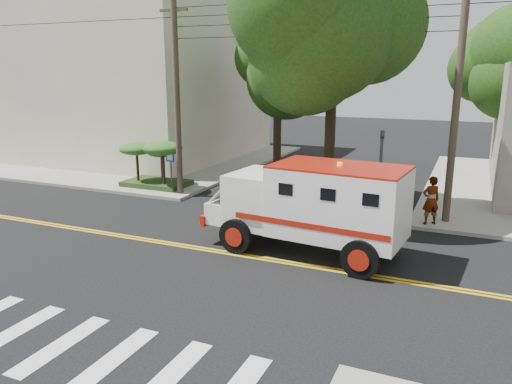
% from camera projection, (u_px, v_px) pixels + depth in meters
% --- Properties ---
extents(ground, '(100.00, 100.00, 0.00)m').
position_uv_depth(ground, '(228.00, 253.00, 16.33)').
color(ground, black).
rests_on(ground, ground).
extents(sidewalk_nw, '(17.00, 17.00, 0.15)m').
position_uv_depth(sidewalk_nw, '(140.00, 158.00, 33.60)').
color(sidewalk_nw, gray).
rests_on(sidewalk_nw, ground).
extents(building_left, '(16.00, 14.00, 10.00)m').
position_uv_depth(building_left, '(125.00, 80.00, 34.51)').
color(building_left, beige).
rests_on(building_left, sidewalk_nw).
extents(utility_pole_left, '(0.28, 0.28, 9.00)m').
position_uv_depth(utility_pole_left, '(177.00, 100.00, 22.79)').
color(utility_pole_left, '#382D23').
rests_on(utility_pole_left, ground).
extents(utility_pole_right, '(0.28, 0.28, 9.00)m').
position_uv_depth(utility_pole_right, '(456.00, 107.00, 18.31)').
color(utility_pole_right, '#382D23').
rests_on(utility_pole_right, ground).
extents(tree_main, '(6.08, 5.70, 9.85)m').
position_uv_depth(tree_main, '(342.00, 34.00, 19.39)').
color(tree_main, black).
rests_on(tree_main, ground).
extents(tree_left, '(4.48, 4.20, 7.70)m').
position_uv_depth(tree_left, '(282.00, 72.00, 26.50)').
color(tree_left, black).
rests_on(tree_left, ground).
extents(traffic_signal, '(0.15, 0.18, 3.60)m').
position_uv_depth(traffic_signal, '(381.00, 166.00, 19.30)').
color(traffic_signal, '#3F3F42').
rests_on(traffic_signal, ground).
extents(accessibility_sign, '(0.45, 0.10, 2.02)m').
position_uv_depth(accessibility_sign, '(171.00, 166.00, 23.92)').
color(accessibility_sign, '#3F3F42').
rests_on(accessibility_sign, ground).
extents(palm_planter, '(3.52, 2.63, 2.36)m').
position_uv_depth(palm_planter, '(154.00, 157.00, 24.74)').
color(palm_planter, '#1E3314').
rests_on(palm_planter, sidewalk_nw).
extents(armored_truck, '(6.75, 3.17, 2.98)m').
position_uv_depth(armored_truck, '(313.00, 203.00, 15.96)').
color(armored_truck, white).
rests_on(armored_truck, ground).
extents(pedestrian_a, '(0.81, 0.74, 1.86)m').
position_uv_depth(pedestrian_a, '(431.00, 200.00, 18.72)').
color(pedestrian_a, gray).
rests_on(pedestrian_a, sidewalk_ne).
extents(pedestrian_b, '(0.98, 0.89, 1.63)m').
position_uv_depth(pedestrian_b, '(509.00, 192.00, 20.45)').
color(pedestrian_b, gray).
rests_on(pedestrian_b, sidewalk_ne).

